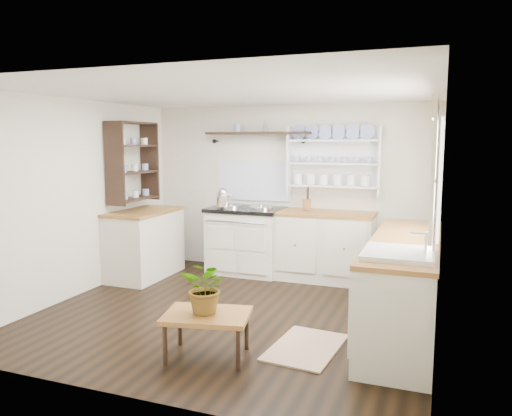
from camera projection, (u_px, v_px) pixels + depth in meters
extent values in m
cube|color=black|center=(236.00, 312.00, 5.31)|extent=(4.00, 3.80, 0.01)
cube|color=beige|center=(288.00, 189.00, 6.92)|extent=(4.00, 0.02, 2.30)
cube|color=beige|center=(441.00, 216.00, 4.46)|extent=(0.02, 3.80, 2.30)
cube|color=beige|center=(78.00, 198.00, 5.85)|extent=(0.02, 3.80, 2.30)
cube|color=white|center=(234.00, 92.00, 5.00)|extent=(4.00, 3.80, 0.01)
cube|color=white|center=(438.00, 175.00, 4.57)|extent=(0.04, 1.40, 1.00)
cube|color=white|center=(436.00, 175.00, 4.58)|extent=(0.02, 1.50, 1.10)
cube|color=beige|center=(436.00, 111.00, 4.51)|extent=(0.04, 1.55, 0.18)
cube|color=silver|center=(246.00, 242.00, 6.89)|extent=(0.97, 0.63, 0.86)
cube|color=black|center=(246.00, 210.00, 6.83)|extent=(1.01, 0.67, 0.05)
cylinder|color=silver|center=(231.00, 206.00, 6.90)|extent=(0.33, 0.33, 0.03)
cylinder|color=silver|center=(261.00, 207.00, 6.74)|extent=(0.33, 0.33, 0.03)
cylinder|color=silver|center=(236.00, 222.00, 6.51)|extent=(0.88, 0.02, 0.02)
cube|color=beige|center=(325.00, 247.00, 6.53)|extent=(1.25, 0.60, 0.88)
cube|color=brown|center=(326.00, 213.00, 6.47)|extent=(1.27, 0.63, 0.04)
cube|color=beige|center=(403.00, 286.00, 4.75)|extent=(0.60, 2.40, 0.88)
cube|color=brown|center=(405.00, 241.00, 4.70)|extent=(0.62, 2.43, 0.04)
cube|color=white|center=(398.00, 268.00, 4.01)|extent=(0.55, 0.60, 0.28)
cylinder|color=silver|center=(425.00, 245.00, 3.91)|extent=(0.02, 0.02, 0.22)
cube|color=beige|center=(145.00, 244.00, 6.68)|extent=(0.60, 1.10, 0.88)
cube|color=brown|center=(144.00, 212.00, 6.62)|extent=(0.62, 1.13, 0.04)
cube|color=white|center=(335.00, 161.00, 6.62)|extent=(1.20, 0.03, 0.90)
cube|color=white|center=(333.00, 161.00, 6.54)|extent=(1.20, 0.22, 0.02)
cylinder|color=navy|center=(334.00, 140.00, 6.51)|extent=(0.20, 0.02, 0.20)
cube|color=black|center=(258.00, 133.00, 6.84)|extent=(1.50, 0.24, 0.04)
cone|color=black|center=(217.00, 141.00, 7.14)|extent=(0.06, 0.20, 0.06)
cone|color=black|center=(305.00, 141.00, 6.69)|extent=(0.06, 0.20, 0.06)
cube|color=black|center=(133.00, 161.00, 6.58)|extent=(0.28, 0.80, 1.05)
cylinder|color=brown|center=(307.00, 204.00, 6.63)|extent=(0.11, 0.11, 0.13)
cube|color=brown|center=(207.00, 315.00, 4.18)|extent=(0.79, 0.64, 0.04)
cylinder|color=black|center=(165.00, 345.00, 4.05)|extent=(0.04, 0.04, 0.34)
cylinder|color=black|center=(180.00, 327.00, 4.44)|extent=(0.04, 0.04, 0.34)
cylinder|color=black|center=(238.00, 349.00, 3.96)|extent=(0.04, 0.04, 0.34)
cylinder|color=black|center=(247.00, 330.00, 4.35)|extent=(0.04, 0.04, 0.34)
imported|color=#3F7233|center=(207.00, 287.00, 4.14)|extent=(0.43, 0.38, 0.45)
cube|color=#89704F|center=(306.00, 347.00, 4.40)|extent=(0.63, 0.90, 0.02)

